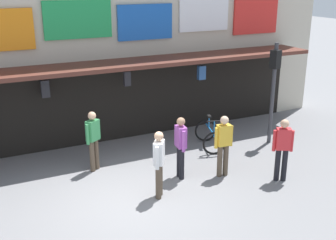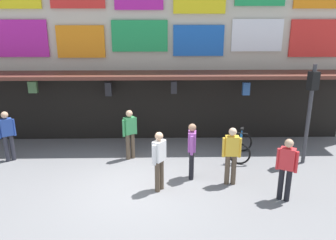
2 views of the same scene
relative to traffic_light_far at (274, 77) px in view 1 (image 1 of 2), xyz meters
The scene contains 9 objects.
ground_plane 5.98m from the traffic_light_far, 163.60° to the right, with size 80.00×80.00×0.00m, color slate.
shopfront 6.40m from the traffic_light_far, 150.82° to the left, with size 18.00×2.60×8.00m.
traffic_light_far is the anchor object (origin of this frame).
bicycle_parked 2.66m from the traffic_light_far, 167.51° to the left, with size 1.03×1.32×1.05m.
pedestrian_in_purple 2.96m from the traffic_light_far, 122.52° to the right, with size 0.48×0.37×1.68m.
pedestrian_in_black 5.78m from the traffic_light_far, behind, with size 0.45×0.39×1.68m.
pedestrian_in_green 3.24m from the traffic_light_far, 152.36° to the right, with size 0.53×0.24×1.68m.
pedestrian_in_yellow 5.11m from the traffic_light_far, 159.94° to the right, with size 0.39×0.45×1.68m.
pedestrian_in_white 4.05m from the traffic_light_far, 164.85° to the right, with size 0.26×0.53×1.68m.
Camera 1 is at (-3.09, -8.44, 5.07)m, focal length 45.21 mm.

